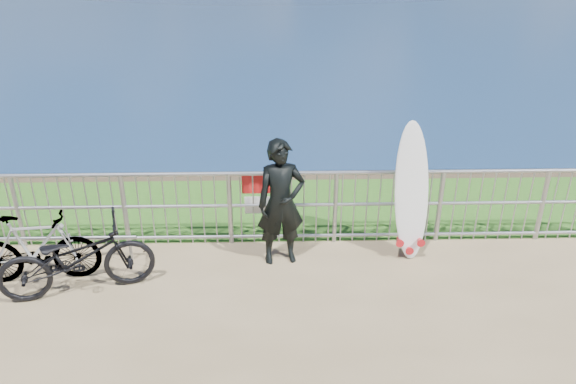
{
  "coord_description": "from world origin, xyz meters",
  "views": [
    {
      "loc": [
        0.14,
        -5.54,
        4.19
      ],
      "look_at": [
        0.31,
        1.2,
        1.0
      ],
      "focal_mm": 35.0,
      "sensor_mm": 36.0,
      "label": 1
    }
  ],
  "objects_px": {
    "surfer": "(281,203)",
    "surfboard": "(411,197)",
    "bicycle_near": "(77,258)",
    "bicycle_far": "(36,248)"
  },
  "relations": [
    {
      "from": "surfer",
      "to": "surfboard",
      "type": "bearing_deg",
      "value": -5.92
    },
    {
      "from": "bicycle_near",
      "to": "surfboard",
      "type": "bearing_deg",
      "value": -95.51
    },
    {
      "from": "bicycle_near",
      "to": "bicycle_far",
      "type": "relative_size",
      "value": 1.18
    },
    {
      "from": "surfer",
      "to": "bicycle_far",
      "type": "relative_size",
      "value": 1.11
    },
    {
      "from": "surfer",
      "to": "surfboard",
      "type": "distance_m",
      "value": 1.78
    },
    {
      "from": "bicycle_near",
      "to": "surfer",
      "type": "bearing_deg",
      "value": -91.19
    },
    {
      "from": "surfer",
      "to": "bicycle_far",
      "type": "xyz_separation_m",
      "value": [
        -3.14,
        -0.42,
        -0.4
      ]
    },
    {
      "from": "surfer",
      "to": "surfboard",
      "type": "height_order",
      "value": "surfboard"
    },
    {
      "from": "bicycle_near",
      "to": "bicycle_far",
      "type": "bearing_deg",
      "value": 49.23
    },
    {
      "from": "surfboard",
      "to": "bicycle_near",
      "type": "distance_m",
      "value": 4.41
    }
  ]
}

